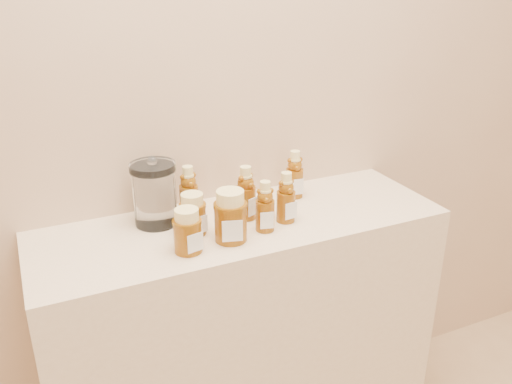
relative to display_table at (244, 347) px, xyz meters
name	(u,v)px	position (x,y,z in m)	size (l,w,h in m)	color
wall_back	(213,54)	(0.00, 0.20, 0.90)	(3.50, 0.02, 2.70)	tan
display_table	(244,347)	(0.00, 0.00, 0.00)	(1.20, 0.40, 0.90)	beige
bear_bottle_back_left	(189,188)	(-0.12, 0.11, 0.54)	(0.06, 0.06, 0.17)	#6B3808
bear_bottle_back_mid	(246,189)	(0.02, 0.02, 0.54)	(0.06, 0.06, 0.18)	#6B3808
bear_bottle_back_right	(295,171)	(0.22, 0.10, 0.54)	(0.06, 0.06, 0.17)	#6B3808
bear_bottle_front_left	(265,203)	(0.04, -0.07, 0.53)	(0.06, 0.06, 0.17)	#6B3808
bear_bottle_front_right	(286,194)	(0.12, -0.05, 0.53)	(0.06, 0.06, 0.17)	#6B3808
honey_jar_left	(187,231)	(-0.20, -0.10, 0.51)	(0.08, 0.08, 0.12)	#6B3808
honey_jar_back	(193,214)	(-0.15, -0.01, 0.51)	(0.08, 0.08, 0.12)	#6B3808
honey_jar_front	(231,216)	(-0.07, -0.09, 0.52)	(0.09, 0.09, 0.14)	#6B3808
glass_canister	(154,191)	(-0.23, 0.10, 0.55)	(0.13, 0.13, 0.20)	white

